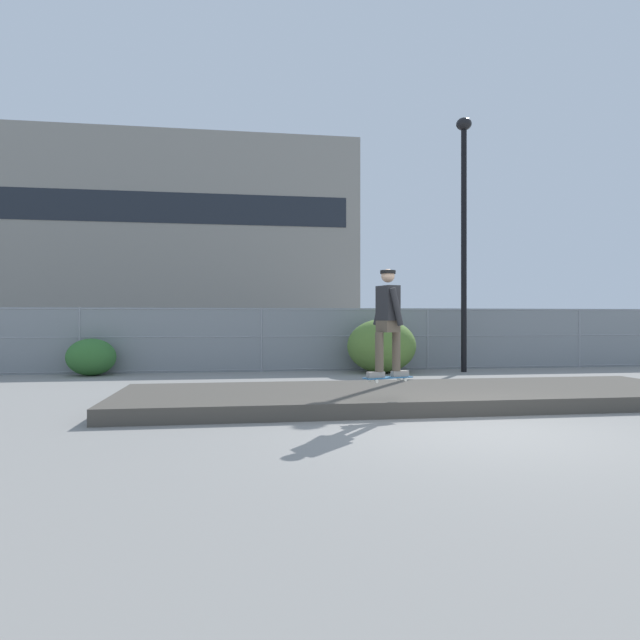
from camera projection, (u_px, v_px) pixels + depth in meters
name	position (u px, v px, depth m)	size (l,w,h in m)	color
ground_plane	(472.00, 430.00, 7.57)	(120.00, 120.00, 0.00)	gray
gravel_berm	(415.00, 396.00, 10.01)	(10.53, 3.12, 0.25)	#4C473F
skateboard	(388.00, 378.00, 8.56)	(0.82, 0.42, 0.07)	#2D608C
skater	(388.00, 316.00, 8.56)	(0.72, 0.62, 1.68)	gray
chain_fence	(346.00, 339.00, 16.38)	(25.14, 0.06, 1.85)	gray
street_lamp	(464.00, 215.00, 15.89)	(0.44, 0.44, 7.33)	black
parked_car_near	(150.00, 340.00, 18.02)	(4.49, 2.12, 1.66)	#B7BABF
parked_car_mid	(347.00, 339.00, 19.40)	(4.47, 2.09, 1.66)	maroon
parked_car_far	(523.00, 338.00, 20.21)	(4.47, 2.08, 1.66)	#566B4C
library_building	(181.00, 244.00, 51.36)	(31.01, 13.67, 17.03)	gray
shrub_left	(91.00, 357.00, 14.84)	(1.30, 1.06, 1.00)	#336B2D
shrub_center	(382.00, 346.00, 15.67)	(1.97, 1.61, 1.52)	#567A33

